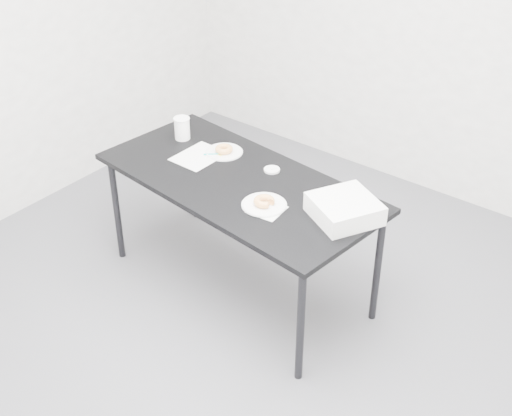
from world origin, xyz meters
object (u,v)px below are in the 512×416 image
Objects in this scene: pen at (215,154)px; coffee_cup at (182,128)px; plate_near at (264,205)px; table at (239,189)px; scorecard at (199,156)px; donut_far at (224,149)px; donut_near at (264,201)px; bakery_box at (345,209)px; plate_far at (224,152)px.

pen is 0.97× the size of coffee_cup.
table is at bearing 155.99° from plate_near.
donut_far is (0.09, 0.13, 0.02)m from scorecard.
donut_near reaches higher than donut_far.
pen is 0.07m from donut_far.
scorecard is at bearing 175.34° from table.
plate_near is 1.71× the size of coffee_cup.
bakery_box is (0.69, 0.05, 0.11)m from table.
donut_near is at bearing -30.24° from plate_far.
coffee_cup reaches higher than table.
coffee_cup is at bearing 156.03° from scorecard.
bakery_box reaches higher than table.
donut_far is 0.33m from coffee_cup.
pen is 0.57× the size of plate_near.
table is at bearing 155.99° from donut_near.
pen is at bearing 155.25° from donut_near.
donut_near is 0.95m from coffee_cup.
bakery_box reaches higher than plate_far.
donut_far is at bearing 56.75° from scorecard.
plate_near is at bearing -30.24° from donut_far.
plate_far is 2.13× the size of donut_far.
table is 12.55× the size of pen.
donut_far is 0.98m from bakery_box.
plate_far is 0.34m from coffee_cup.
scorecard is 0.94× the size of bakery_box.
scorecard is at bearing -124.27° from plate_far.
bakery_box is (1.06, -0.02, 0.05)m from scorecard.
table is at bearing -16.64° from coffee_cup.
coffee_cup is at bearing 169.47° from table.
plate_near reaches higher than plate_far.
pen reaches higher than table.
donut_far reaches higher than table.
plate_far is 0.02m from donut_far.
pen is at bearing -7.20° from coffee_cup.
donut_near is 0.36× the size of bakery_box.
donut_far is at bearing 150.23° from table.
pen is at bearing 155.25° from plate_near.
donut_far is 0.34× the size of bakery_box.
coffee_cup is (-0.33, -0.02, 0.05)m from donut_far.
plate_far is at bearing 3.45° from coffee_cup.
plate_near reaches higher than table.
plate_near is 0.65m from donut_far.
donut_near is 0.65m from donut_far.
bakery_box reaches higher than donut_near.
pen is (0.07, 0.07, 0.01)m from scorecard.
pen is 0.65m from plate_near.
table is 0.32m from donut_near.
donut_far is (-0.57, 0.33, 0.02)m from plate_near.
table is 0.35m from plate_far.
plate_near is at bearing -17.89° from table.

